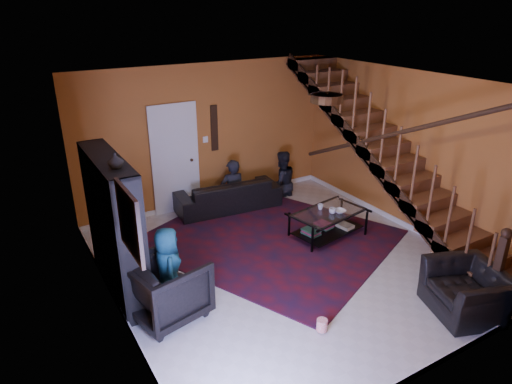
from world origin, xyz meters
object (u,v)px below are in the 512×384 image
Objects in this scene: armchair_left at (167,288)px; sofa at (227,194)px; armchair_right at (467,291)px; coffee_table at (328,222)px; bookshelf at (115,229)px.

sofa is at bearing -53.31° from armchair_left.
armchair_right is 0.73× the size of coffee_table.
armchair_right reaches higher than coffee_table.
armchair_right is (3.77, -2.85, -0.64)m from bookshelf.
bookshelf is 2.02× the size of armchair_right.
bookshelf reaches higher than sofa.
armchair_right reaches higher than sofa.
bookshelf reaches higher than coffee_table.
armchair_left is 3.26m from coffee_table.
armchair_right is (1.19, -4.55, 0.02)m from sofa.
bookshelf is 0.97× the size of sofa.
bookshelf is 1.12m from armchair_left.
coffee_table is at bearing -155.51° from armchair_right.
coffee_table is at bearing -4.07° from bookshelf.
bookshelf is 3.17m from sofa.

